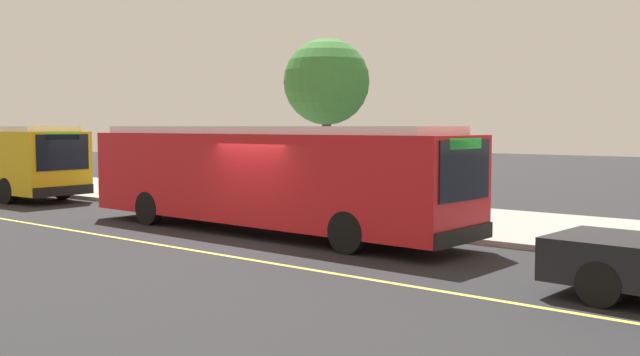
{
  "coord_description": "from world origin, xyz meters",
  "views": [
    {
      "loc": [
        13.02,
        -13.36,
        2.94
      ],
      "look_at": [
        0.89,
        1.44,
        1.57
      ],
      "focal_mm": 40.29,
      "sensor_mm": 36.0,
      "label": 1
    }
  ],
  "objects_px": {
    "route_sign_post": "(384,161)",
    "pedestrian_commuter": "(345,186)",
    "waiting_bench": "(368,196)",
    "transit_bus_main": "(265,174)"
  },
  "relations": [
    {
      "from": "route_sign_post",
      "to": "transit_bus_main",
      "type": "bearing_deg",
      "value": -131.97
    },
    {
      "from": "waiting_bench",
      "to": "pedestrian_commuter",
      "type": "relative_size",
      "value": 0.95
    },
    {
      "from": "route_sign_post",
      "to": "pedestrian_commuter",
      "type": "bearing_deg",
      "value": 158.52
    },
    {
      "from": "route_sign_post",
      "to": "pedestrian_commuter",
      "type": "height_order",
      "value": "route_sign_post"
    },
    {
      "from": "waiting_bench",
      "to": "route_sign_post",
      "type": "xyz_separation_m",
      "value": [
        2.36,
        -2.57,
        1.32
      ]
    },
    {
      "from": "waiting_bench",
      "to": "pedestrian_commuter",
      "type": "xyz_separation_m",
      "value": [
        0.41,
        -1.8,
        0.48
      ]
    },
    {
      "from": "transit_bus_main",
      "to": "pedestrian_commuter",
      "type": "height_order",
      "value": "transit_bus_main"
    },
    {
      "from": "transit_bus_main",
      "to": "pedestrian_commuter",
      "type": "bearing_deg",
      "value": 84.64
    },
    {
      "from": "waiting_bench",
      "to": "pedestrian_commuter",
      "type": "distance_m",
      "value": 1.91
    },
    {
      "from": "transit_bus_main",
      "to": "waiting_bench",
      "type": "relative_size",
      "value": 7.86
    }
  ]
}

